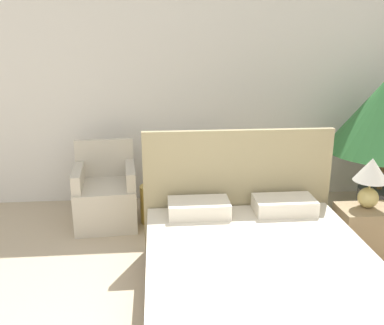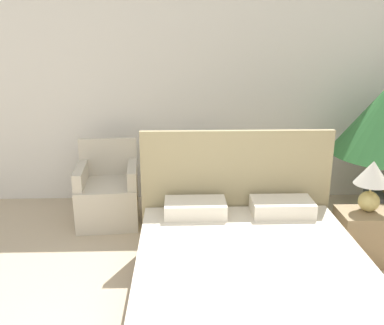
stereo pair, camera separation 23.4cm
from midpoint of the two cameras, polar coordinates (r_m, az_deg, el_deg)
wall_back at (r=5.47m, az=-1.17°, el=9.80°), size 10.00×0.06×2.90m
bed at (r=3.62m, az=6.75°, el=-14.13°), size 1.86×1.99×1.25m
armchair_near_window_left at (r=5.06m, az=-12.71°, el=-4.71°), size 0.73×0.75×0.93m
armchair_near_window_right at (r=5.03m, az=-0.29°, el=-4.42°), size 0.69×0.71×0.93m
nightstand at (r=4.54m, az=20.71°, el=-8.70°), size 0.55×0.39×0.51m
table_lamp at (r=4.36m, az=21.32°, el=-1.78°), size 0.32×0.32×0.50m
side_table at (r=5.03m, az=-6.49°, el=-5.52°), size 0.31×0.31×0.44m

